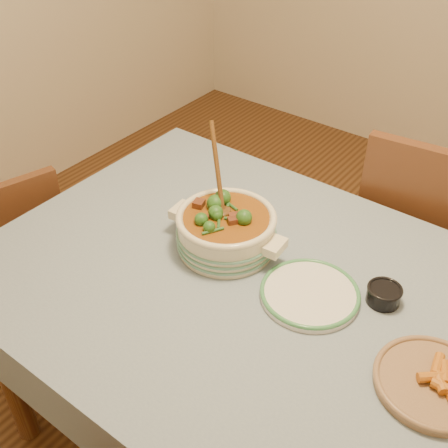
# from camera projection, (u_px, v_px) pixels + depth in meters

# --- Properties ---
(dining_table) EXTENTS (1.68, 1.08, 0.76)m
(dining_table) POSITION_uv_depth(u_px,v_px,m) (282.00, 323.00, 1.50)
(dining_table) COLOR brown
(dining_table) RESTS_ON floor
(stew_casserole) EXTENTS (0.36, 0.30, 0.33)m
(stew_casserole) POSITION_uv_depth(u_px,v_px,m) (226.00, 228.00, 1.56)
(stew_casserole) COLOR beige
(stew_casserole) RESTS_ON dining_table
(white_plate) EXTENTS (0.26, 0.26, 0.02)m
(white_plate) POSITION_uv_depth(u_px,v_px,m) (310.00, 293.00, 1.44)
(white_plate) COLOR white
(white_plate) RESTS_ON dining_table
(condiment_bowl) EXTENTS (0.11, 0.11, 0.05)m
(condiment_bowl) POSITION_uv_depth(u_px,v_px,m) (384.00, 294.00, 1.42)
(condiment_bowl) COLOR black
(condiment_bowl) RESTS_ON dining_table
(fried_plate) EXTENTS (0.31, 0.31, 0.04)m
(fried_plate) POSITION_uv_depth(u_px,v_px,m) (433.00, 381.00, 1.22)
(fried_plate) COLOR #917350
(fried_plate) RESTS_ON dining_table
(chair_far) EXTENTS (0.49, 0.49, 0.95)m
(chair_far) POSITION_uv_depth(u_px,v_px,m) (424.00, 239.00, 1.98)
(chair_far) COLOR #5B311B
(chair_far) RESTS_ON floor
(chair_left) EXTENTS (0.46, 0.46, 0.80)m
(chair_left) POSITION_uv_depth(u_px,v_px,m) (12.00, 254.00, 2.05)
(chair_left) COLOR #5B311B
(chair_left) RESTS_ON floor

